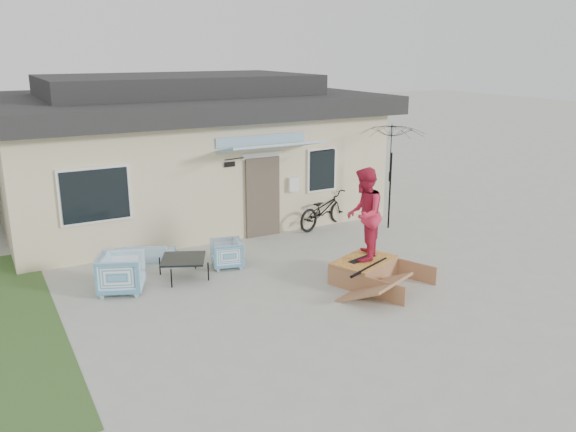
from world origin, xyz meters
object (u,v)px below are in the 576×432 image
armchair_right (227,252)px  skater (364,213)px  bicycle (323,205)px  armchair_left (121,271)px  coffee_table (184,268)px  patio_umbrella (391,166)px  skateboard (362,258)px  loveseat (146,250)px  skate_ramp (364,270)px

armchair_right → skater: bearing=60.6°
skater → bicycle: bearing=-157.2°
armchair_right → bicycle: bicycle is taller
armchair_left → bicycle: bearing=-50.2°
coffee_table → bicycle: bearing=20.7°
patio_umbrella → skater: 3.99m
patio_umbrella → skateboard: size_ratio=2.99×
loveseat → skater: (3.75, -3.37, 1.22)m
skate_ramp → skateboard: size_ratio=2.46×
coffee_table → skater: skater is taller
skate_ramp → skater: skater is taller
skater → patio_umbrella: bearing=176.4°
loveseat → skateboard: (3.75, -3.37, 0.21)m
armchair_left → coffee_table: (1.35, 0.13, -0.22)m
loveseat → armchair_left: (-0.92, -1.57, 0.18)m
coffee_table → bicycle: bicycle is taller
coffee_table → loveseat: bearing=106.4°
armchair_left → bicycle: 6.28m
coffee_table → skateboard: skateboard is taller
armchair_right → skate_ramp: bearing=60.2°
coffee_table → patio_umbrella: bearing=7.7°
patio_umbrella → skateboard: (-2.86, -2.76, -1.27)m
loveseat → skateboard: loveseat is taller
bicycle → skate_ramp: bearing=141.8°
coffee_table → patio_umbrella: (6.19, 0.84, 1.52)m
armchair_right → skateboard: 3.08m
loveseat → skater: bearing=161.6°
bicycle → armchair_right: bearing=95.0°
coffee_table → skater: 4.04m
armchair_right → patio_umbrella: 5.34m
armchair_right → skater: size_ratio=0.35×
loveseat → armchair_right: 1.97m
armchair_left → skateboard: 5.01m
armchair_left → skater: 5.11m
skateboard → skater: (0.00, 0.00, 1.01)m
armchair_left → armchair_right: bearing=-60.5°
coffee_table → skater: size_ratio=0.46×
armchair_right → skate_ramp: size_ratio=0.38×
loveseat → patio_umbrella: (6.61, -0.61, 1.49)m
bicycle → skateboard: 3.91m
armchair_left → bicycle: size_ratio=0.46×
coffee_table → skate_ramp: size_ratio=0.50×
skater → armchair_right: bearing=-90.6°
armchair_left → armchair_right: armchair_left is taller
skateboard → skater: skater is taller
loveseat → patio_umbrella: patio_umbrella is taller
armchair_right → bicycle: bearing=127.6°
armchair_left → patio_umbrella: (7.54, 0.97, 1.30)m
bicycle → skateboard: bearing=141.4°
patio_umbrella → skater: bearing=-136.0°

